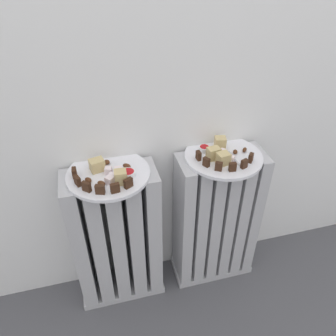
% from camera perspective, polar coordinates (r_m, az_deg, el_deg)
% --- Properties ---
extents(ground_plane, '(6.00, 6.00, 0.00)m').
position_cam_1_polar(ground_plane, '(1.49, 3.08, -26.53)').
color(ground_plane, '#4C4C51').
extents(radiator_left, '(0.35, 0.16, 0.63)m').
position_cam_1_polar(radiator_left, '(1.37, -8.73, -12.01)').
color(radiator_left, '#B2B2B7').
rests_on(radiator_left, ground_plane).
extents(radiator_right, '(0.35, 0.16, 0.63)m').
position_cam_1_polar(radiator_right, '(1.44, 8.20, -8.85)').
color(radiator_right, '#B2B2B7').
rests_on(radiator_right, ground_plane).
extents(plate_left, '(0.28, 0.28, 0.01)m').
position_cam_1_polar(plate_left, '(1.15, -10.19, -1.01)').
color(plate_left, white).
rests_on(plate_left, radiator_left).
extents(plate_right, '(0.28, 0.28, 0.01)m').
position_cam_1_polar(plate_right, '(1.23, 9.48, 1.99)').
color(plate_right, white).
rests_on(plate_right, radiator_right).
extents(dark_cake_slice_left_0, '(0.01, 0.03, 0.03)m').
position_cam_1_polar(dark_cake_slice_left_0, '(1.14, -15.77, -0.80)').
color(dark_cake_slice_left_0, '#382114').
rests_on(dark_cake_slice_left_0, plate_left).
extents(dark_cake_slice_left_1, '(0.02, 0.03, 0.03)m').
position_cam_1_polar(dark_cake_slice_left_1, '(1.10, -15.28, -2.12)').
color(dark_cake_slice_left_1, '#382114').
rests_on(dark_cake_slice_left_1, plate_left).
extents(dark_cake_slice_left_2, '(0.03, 0.03, 0.03)m').
position_cam_1_polar(dark_cake_slice_left_2, '(1.07, -13.82, -3.14)').
color(dark_cake_slice_left_2, '#382114').
rests_on(dark_cake_slice_left_2, plate_left).
extents(dark_cake_slice_left_3, '(0.03, 0.02, 0.03)m').
position_cam_1_polar(dark_cake_slice_left_3, '(1.05, -11.60, -3.62)').
color(dark_cake_slice_left_3, '#382114').
rests_on(dark_cake_slice_left_3, plate_left).
extents(dark_cake_slice_left_4, '(0.03, 0.02, 0.03)m').
position_cam_1_polar(dark_cake_slice_left_4, '(1.05, -9.08, -3.42)').
color(dark_cake_slice_left_4, '#382114').
rests_on(dark_cake_slice_left_4, plate_left).
extents(dark_cake_slice_left_5, '(0.03, 0.03, 0.03)m').
position_cam_1_polar(dark_cake_slice_left_5, '(1.06, -6.83, -2.58)').
color(dark_cake_slice_left_5, '#382114').
rests_on(dark_cake_slice_left_5, plate_left).
extents(marble_cake_slice_left_0, '(0.04, 0.04, 0.05)m').
position_cam_1_polar(marble_cake_slice_left_0, '(1.08, -8.13, -1.55)').
color(marble_cake_slice_left_0, tan).
rests_on(marble_cake_slice_left_0, plate_left).
extents(marble_cake_slice_left_1, '(0.06, 0.05, 0.04)m').
position_cam_1_polar(marble_cake_slice_left_1, '(1.15, -12.07, 0.50)').
color(marble_cake_slice_left_1, tan).
rests_on(marble_cake_slice_left_1, plate_left).
extents(turkish_delight_left_0, '(0.02, 0.02, 0.02)m').
position_cam_1_polar(turkish_delight_left_0, '(1.11, -9.57, -1.33)').
color(turkish_delight_left_0, white).
rests_on(turkish_delight_left_0, plate_left).
extents(turkish_delight_left_1, '(0.04, 0.04, 0.02)m').
position_cam_1_polar(turkish_delight_left_1, '(1.09, -9.92, -2.06)').
color(turkish_delight_left_1, white).
rests_on(turkish_delight_left_1, plate_left).
extents(turkish_delight_left_2, '(0.03, 0.03, 0.02)m').
position_cam_1_polar(turkish_delight_left_2, '(1.13, -10.18, -0.43)').
color(turkish_delight_left_2, white).
rests_on(turkish_delight_left_2, plate_left).
extents(turkish_delight_left_3, '(0.03, 0.03, 0.03)m').
position_cam_1_polar(turkish_delight_left_3, '(1.12, -8.44, -0.50)').
color(turkish_delight_left_3, white).
rests_on(turkish_delight_left_3, plate_left).
extents(medjool_date_left_0, '(0.03, 0.03, 0.02)m').
position_cam_1_polar(medjool_date_left_0, '(1.09, -11.36, -2.62)').
color(medjool_date_left_0, '#4C2814').
rests_on(medjool_date_left_0, plate_left).
extents(medjool_date_left_1, '(0.03, 0.03, 0.02)m').
position_cam_1_polar(medjool_date_left_1, '(1.15, -7.10, 0.35)').
color(medjool_date_left_1, '#4C2814').
rests_on(medjool_date_left_1, plate_left).
extents(medjool_date_left_2, '(0.03, 0.03, 0.02)m').
position_cam_1_polar(medjool_date_left_2, '(1.18, -10.47, 0.99)').
color(medjool_date_left_2, '#4C2814').
rests_on(medjool_date_left_2, plate_left).
extents(medjool_date_left_3, '(0.03, 0.03, 0.02)m').
position_cam_1_polar(medjool_date_left_3, '(1.11, -13.53, -2.03)').
color(medjool_date_left_3, '#4C2814').
rests_on(medjool_date_left_3, plate_left).
extents(jam_bowl_left, '(0.05, 0.05, 0.02)m').
position_cam_1_polar(jam_bowl_left, '(1.11, -6.84, -0.99)').
color(jam_bowl_left, white).
rests_on(jam_bowl_left, plate_left).
extents(dark_cake_slice_right_0, '(0.01, 0.02, 0.03)m').
position_cam_1_polar(dark_cake_slice_right_0, '(1.18, 5.27, 2.13)').
color(dark_cake_slice_right_0, '#382114').
rests_on(dark_cake_slice_right_0, plate_right).
extents(dark_cake_slice_right_1, '(0.02, 0.03, 0.03)m').
position_cam_1_polar(dark_cake_slice_right_1, '(1.15, 6.59, 1.01)').
color(dark_cake_slice_right_1, '#382114').
rests_on(dark_cake_slice_right_1, plate_right).
extents(dark_cake_slice_right_2, '(0.03, 0.02, 0.03)m').
position_cam_1_polar(dark_cake_slice_right_2, '(1.14, 8.69, 0.29)').
color(dark_cake_slice_right_2, '#382114').
rests_on(dark_cake_slice_right_2, plate_right).
extents(dark_cake_slice_right_3, '(0.03, 0.02, 0.03)m').
position_cam_1_polar(dark_cake_slice_right_3, '(1.14, 11.02, 0.18)').
color(dark_cake_slice_right_3, '#382114').
rests_on(dark_cake_slice_right_3, plate_right).
extents(dark_cake_slice_right_4, '(0.03, 0.02, 0.03)m').
position_cam_1_polar(dark_cake_slice_right_4, '(1.17, 12.96, 0.71)').
color(dark_cake_slice_right_4, '#382114').
rests_on(dark_cake_slice_right_4, plate_right).
extents(dark_cake_slice_right_5, '(0.03, 0.03, 0.03)m').
position_cam_1_polar(dark_cake_slice_right_5, '(1.20, 14.02, 1.70)').
color(dark_cake_slice_right_5, '#382114').
rests_on(dark_cake_slice_right_5, plate_right).
extents(marble_cake_slice_right_0, '(0.05, 0.05, 0.05)m').
position_cam_1_polar(marble_cake_slice_right_0, '(1.25, 8.93, 4.23)').
color(marble_cake_slice_right_0, tan).
rests_on(marble_cake_slice_right_0, plate_right).
extents(marble_cake_slice_right_1, '(0.05, 0.04, 0.04)m').
position_cam_1_polar(marble_cake_slice_right_1, '(1.19, 7.81, 2.49)').
color(marble_cake_slice_right_1, tan).
rests_on(marble_cake_slice_right_1, plate_right).
extents(marble_cake_slice_right_2, '(0.05, 0.04, 0.04)m').
position_cam_1_polar(marble_cake_slice_right_2, '(1.17, 9.44, 1.61)').
color(marble_cake_slice_right_2, tan).
rests_on(marble_cake_slice_right_2, plate_right).
extents(turkish_delight_right_0, '(0.03, 0.03, 0.02)m').
position_cam_1_polar(turkish_delight_right_0, '(1.22, 9.41, 2.62)').
color(turkish_delight_right_0, white).
rests_on(turkish_delight_right_0, plate_right).
extents(turkish_delight_right_1, '(0.03, 0.03, 0.02)m').
position_cam_1_polar(turkish_delight_right_1, '(1.20, 10.85, 1.59)').
color(turkish_delight_right_1, white).
rests_on(turkish_delight_right_1, plate_right).
extents(medjool_date_right_0, '(0.03, 0.03, 0.02)m').
position_cam_1_polar(medjool_date_right_0, '(1.26, 13.01, 3.07)').
color(medjool_date_right_0, '#4C2814').
rests_on(medjool_date_right_0, plate_right).
extents(medjool_date_right_1, '(0.02, 0.03, 0.01)m').
position_cam_1_polar(medjool_date_right_1, '(1.24, 11.47, 2.74)').
color(medjool_date_right_1, '#4C2814').
rests_on(medjool_date_right_1, plate_right).
extents(jam_bowl_right, '(0.04, 0.04, 0.02)m').
position_cam_1_polar(jam_bowl_right, '(1.23, 6.25, 3.32)').
color(jam_bowl_right, white).
rests_on(jam_bowl_right, plate_right).
extents(fork, '(0.02, 0.09, 0.00)m').
position_cam_1_polar(fork, '(1.22, 10.97, 1.82)').
color(fork, '#B7B7BC').
rests_on(fork, plate_right).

